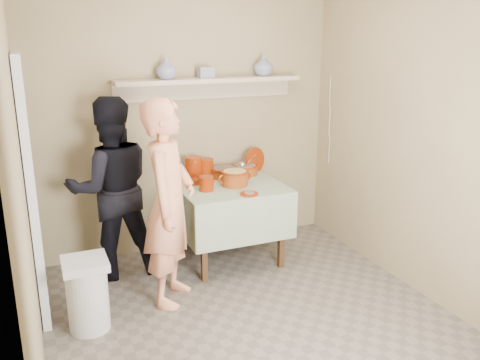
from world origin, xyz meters
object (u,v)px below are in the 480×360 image
person_cook (169,203)px  trash_bin (88,294)px  person_helper (111,188)px  cazuela_rice (235,177)px  serving_table (228,196)px

person_cook → trash_bin: size_ratio=2.98×
person_helper → cazuela_rice: size_ratio=4.91×
person_cook → person_helper: 0.75m
serving_table → cazuela_rice: cazuela_rice is taller
cazuela_rice → trash_bin: (-1.45, -0.67, -0.56)m
cazuela_rice → person_helper: bearing=170.2°
person_cook → serving_table: (0.72, 0.56, -0.19)m
cazuela_rice → trash_bin: bearing=-155.1°
person_helper → trash_bin: bearing=67.5°
serving_table → cazuela_rice: (0.03, -0.09, 0.20)m
person_helper → serving_table: (1.07, -0.10, -0.17)m
cazuela_rice → person_cook: bearing=-147.8°
serving_table → person_helper: bearing=174.4°
person_cook → trash_bin: 0.91m
person_cook → person_helper: size_ratio=1.03×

